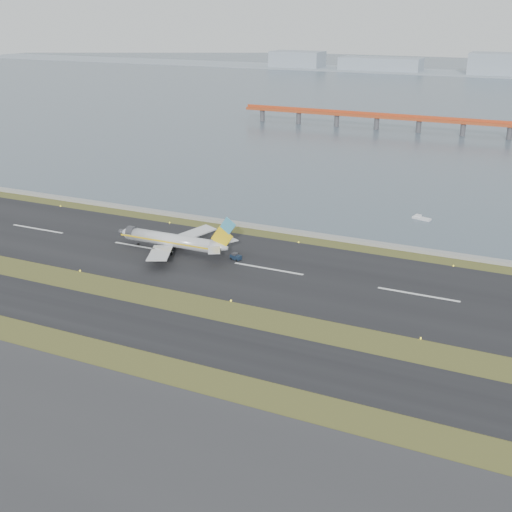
# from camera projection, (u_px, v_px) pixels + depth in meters

# --- Properties ---
(ground) EXTENTS (1000.00, 1000.00, 0.00)m
(ground) POSITION_uv_depth(u_px,v_px,m) (216.00, 314.00, 146.93)
(ground) COLOR #394D1B
(ground) RESTS_ON ground
(apron_strip) EXTENTS (1000.00, 50.00, 0.10)m
(apron_strip) POSITION_uv_depth(u_px,v_px,m) (52.00, 457.00, 100.28)
(apron_strip) COLOR #313134
(apron_strip) RESTS_ON ground
(taxiway_strip) EXTENTS (1000.00, 18.00, 0.10)m
(taxiway_strip) POSITION_uv_depth(u_px,v_px,m) (190.00, 337.00, 136.74)
(taxiway_strip) COLOR black
(taxiway_strip) RESTS_ON ground
(runway_strip) EXTENTS (1000.00, 45.00, 0.10)m
(runway_strip) POSITION_uv_depth(u_px,v_px,m) (269.00, 269.00, 172.34)
(runway_strip) COLOR black
(runway_strip) RESTS_ON ground
(seawall) EXTENTS (1000.00, 2.50, 1.00)m
(seawall) POSITION_uv_depth(u_px,v_px,m) (307.00, 234.00, 197.61)
(seawall) COLOR #959690
(seawall) RESTS_ON ground
(bay_water) EXTENTS (1400.00, 800.00, 1.30)m
(bay_water) POSITION_uv_depth(u_px,v_px,m) (473.00, 92.00, 536.89)
(bay_water) COLOR #445062
(bay_water) RESTS_ON ground
(red_pier) EXTENTS (260.00, 5.00, 10.20)m
(red_pier) POSITION_uv_depth(u_px,v_px,m) (464.00, 123.00, 348.47)
(red_pier) COLOR #B8461F
(red_pier) RESTS_ON ground
(far_shoreline) EXTENTS (1400.00, 80.00, 60.50)m
(far_shoreline) POSITION_uv_depth(u_px,v_px,m) (507.00, 69.00, 665.05)
(far_shoreline) COLOR #92A0AD
(far_shoreline) RESTS_ON ground
(airliner) EXTENTS (38.52, 32.89, 12.80)m
(airliner) POSITION_uv_depth(u_px,v_px,m) (174.00, 241.00, 183.13)
(airliner) COLOR silver
(airliner) RESTS_ON ground
(pushback_tug) EXTENTS (3.43, 2.54, 1.96)m
(pushback_tug) POSITION_uv_depth(u_px,v_px,m) (236.00, 257.00, 178.28)
(pushback_tug) COLOR #132034
(pushback_tug) RESTS_ON ground
(workboat_near) EXTENTS (6.44, 3.53, 1.49)m
(workboat_near) POSITION_uv_depth(u_px,v_px,m) (421.00, 218.00, 212.57)
(workboat_near) COLOR white
(workboat_near) RESTS_ON ground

